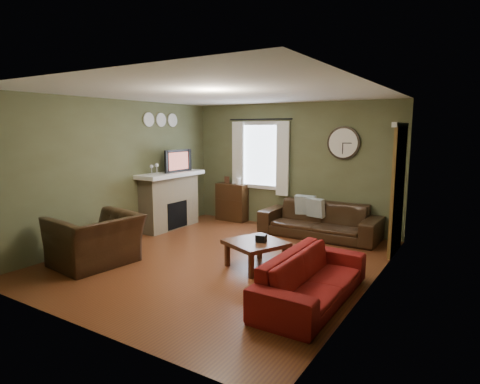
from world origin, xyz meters
The scene contains 31 objects.
floor centered at (0.00, 0.00, 0.00)m, with size 4.60×5.20×0.00m, color brown.
ceiling centered at (0.00, 0.00, 2.60)m, with size 4.60×5.20×0.00m, color white.
wall_left centered at (-2.30, 0.00, 1.30)m, with size 0.00×5.20×2.60m, color #565B3A.
wall_right centered at (2.30, 0.00, 1.30)m, with size 0.00×5.20×2.60m, color #565B3A.
wall_back centered at (0.00, 2.60, 1.30)m, with size 4.60×0.00×2.60m, color #565B3A.
wall_front centered at (0.00, -2.60, 1.30)m, with size 4.60×0.00×2.60m, color #565B3A.
fireplace centered at (-2.10, 1.15, 0.55)m, with size 0.40×1.40×1.10m, color tan.
firebox centered at (-1.91, 1.15, 0.30)m, with size 0.04×0.60×0.55m, color black.
mantel centered at (-2.07, 1.15, 1.14)m, with size 0.58×1.60×0.08m, color white.
tv centered at (-2.05, 1.30, 1.35)m, with size 0.60×0.08×0.35m, color black.
tv_screen centered at (-1.97, 1.30, 1.41)m, with size 0.02×0.62×0.36m, color #994C3F.
medallion_left centered at (-2.28, 0.80, 2.25)m, with size 0.28×0.28×0.03m, color white.
medallion_mid centered at (-2.28, 1.15, 2.25)m, with size 0.28×0.28×0.03m, color white.
medallion_right centered at (-2.28, 1.50, 2.25)m, with size 0.28×0.28×0.03m, color white.
window_pane centered at (-0.70, 2.58, 1.50)m, with size 1.00×0.02×1.30m, color silver, non-canonical shape.
curtain_rod centered at (-0.70, 2.48, 2.27)m, with size 0.03×0.03×1.50m, color black.
curtain_left centered at (-1.25, 2.48, 1.45)m, with size 0.28×0.04×1.55m, color white.
curtain_right centered at (-0.15, 2.48, 1.45)m, with size 0.28×0.04×1.55m, color white.
wall_clock centered at (1.10, 2.55, 1.80)m, with size 0.64×0.06×0.64m, color white, non-canonical shape.
door centered at (2.27, 1.85, 1.05)m, with size 0.05×0.90×2.10m, color brown.
bookshelf centered at (-1.38, 2.43, 0.42)m, with size 0.71×0.30×0.84m, color #351E0E, non-canonical shape.
book centered at (-1.38, 2.53, 0.96)m, with size 0.17×0.22×0.02m, color #492919.
sofa_brown centered at (0.82, 2.14, 0.33)m, with size 2.26×0.88×0.66m, color black.
pillow_left centered at (0.47, 2.29, 0.55)m, with size 0.42×0.12×0.42m, color #95A5A4.
pillow_right centered at (0.71, 2.20, 0.55)m, with size 0.36×0.11×0.36m, color #95A5A4.
sofa_red centered at (1.81, -0.69, 0.29)m, with size 1.97×0.77×0.58m, color maroon.
armchair centered at (-1.50, -1.21, 0.39)m, with size 1.19×1.04×0.77m, color black.
coffee_table centered at (0.65, -0.04, 0.21)m, with size 0.77×0.77×0.41m, color #492919, non-canonical shape.
tissue_box centered at (0.73, -0.02, 0.40)m, with size 0.14×0.14×0.11m, color black.
wine_glass_a centered at (-2.05, 0.60, 1.28)m, with size 0.07×0.07×0.20m, color white, non-canonical shape.
wine_glass_b centered at (-2.05, 0.74, 1.29)m, with size 0.07×0.07×0.21m, color white, non-canonical shape.
Camera 1 is at (3.51, -5.07, 2.07)m, focal length 30.00 mm.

